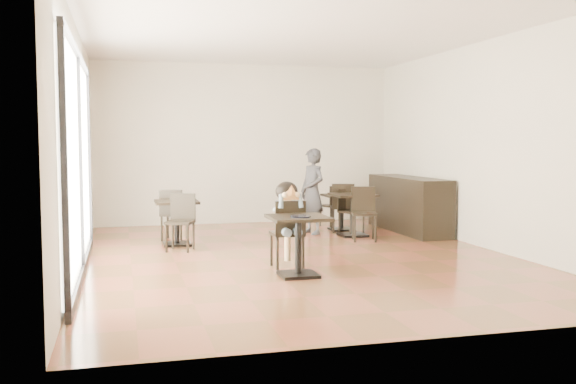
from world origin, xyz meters
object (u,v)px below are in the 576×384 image
object	(u,v)px
child_chair	(287,234)
chair_left_b	(180,223)
child	(287,225)
chair_mid_b	(364,214)
child_table	(298,246)
chair_back_b	(351,212)
cafe_table_back	(341,212)
chair_back_a	(332,206)
cafe_table_mid	(353,215)
cafe_table_left	(177,223)
chair_mid_a	(342,208)
adult_patron	(312,191)
chair_left_a	(174,215)

from	to	relation	value
child_chair	chair_left_b	size ratio (longest dim) A/B	1.04
child	chair_mid_b	distance (m)	2.62
child_table	chair_back_b	size ratio (longest dim) A/B	0.93
child_chair	child	distance (m)	0.12
child_chair	chair_back_b	bearing A→B (deg)	-125.19
child	chair_left_b	distance (m)	2.08
cafe_table_back	chair_back_b	bearing A→B (deg)	-90.00
chair_back_a	chair_back_b	size ratio (longest dim) A/B	1.00
cafe_table_mid	cafe_table_left	xyz separation A→B (m)	(-3.06, -0.22, -0.01)
child_table	child_chair	bearing A→B (deg)	90.00
chair_mid_b	chair_mid_a	bearing A→B (deg)	105.01
child_table	child	bearing A→B (deg)	90.00
chair_back_a	child_table	bearing A→B (deg)	45.12
child_chair	cafe_table_left	distance (m)	2.54
adult_patron	chair_left_a	bearing A→B (deg)	-108.32
chair_mid_a	chair_left_a	xyz separation A→B (m)	(-3.06, -0.22, -0.02)
chair_mid_a	chair_back_a	xyz separation A→B (m)	(0.05, 0.76, -0.05)
child_table	chair_left_a	distance (m)	3.54
cafe_table_left	chair_mid_a	xyz separation A→B (m)	(3.06, 0.77, 0.09)
child_table	cafe_table_left	world-z (taller)	child_table
chair_mid_a	chair_mid_b	size ratio (longest dim) A/B	1.00
child_table	cafe_table_mid	distance (m)	3.50
cafe_table_mid	chair_back_b	xyz separation A→B (m)	(0.05, 0.21, 0.03)
chair_back_b	cafe_table_mid	bearing A→B (deg)	-125.43
child_table	child_chair	xyz separation A→B (m)	(0.00, 0.55, 0.08)
chair_mid_a	chair_left_b	world-z (taller)	chair_mid_a
cafe_table_mid	chair_back_b	size ratio (longest dim) A/B	0.93
child_table	chair_mid_b	size ratio (longest dim) A/B	0.83
chair_mid_a	chair_mid_b	bearing A→B (deg)	105.01
child_table	chair_back_a	size ratio (longest dim) A/B	0.93
child_table	chair_back_a	bearing A→B (deg)	66.51
child	chair_left_a	size ratio (longest dim) A/B	1.31
adult_patron	cafe_table_back	xyz separation A→B (m)	(0.65, 0.30, -0.43)
child_chair	adult_patron	size ratio (longest dim) A/B	0.58
cafe_table_mid	chair_left_b	size ratio (longest dim) A/B	0.86
child_table	child	size ratio (longest dim) A/B	0.66
chair_mid_a	chair_back_a	bearing A→B (deg)	-78.95
cafe_table_mid	adult_patron	bearing A→B (deg)	142.40
chair_mid_a	chair_left_a	size ratio (longest dim) A/B	1.04
chair_back_a	child	bearing A→B (deg)	42.12
cafe_table_left	cafe_table_back	world-z (taller)	cafe_table_left
child_chair	chair_mid_b	bearing A→B (deg)	-133.86
child	adult_patron	size ratio (longest dim) A/B	0.74
child	chair_back_b	xyz separation A→B (m)	(1.87, 2.65, -0.16)
child_chair	child	xyz separation A→B (m)	(0.00, 0.00, 0.12)
adult_patron	chair_left_b	bearing A→B (deg)	-84.78
adult_patron	cafe_table_left	size ratio (longest dim) A/B	2.14
chair_left_b	child	bearing A→B (deg)	-31.94
chair_mid_a	chair_left_a	world-z (taller)	chair_mid_a
child_table	child	world-z (taller)	child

